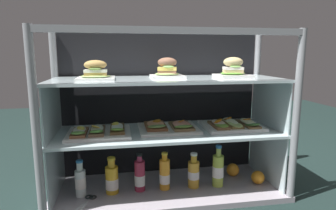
{
  "coord_description": "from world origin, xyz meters",
  "views": [
    {
      "loc": [
        -0.27,
        -1.58,
        0.81
      ],
      "look_at": [
        0.0,
        0.0,
        0.53
      ],
      "focal_mm": 30.74,
      "sensor_mm": 36.0,
      "label": 1
    }
  ],
  "objects_px": {
    "juice_bottle_tucked_behind": "(80,182)",
    "juice_bottle_front_right_end": "(218,170)",
    "open_sandwich_tray_right_of_center": "(168,127)",
    "kitchen_scissors": "(89,200)",
    "open_sandwich_tray_center": "(99,131)",
    "open_sandwich_tray_far_left": "(232,125)",
    "juice_bottle_front_fourth": "(194,173)",
    "plated_roll_sandwich_far_right": "(233,70)",
    "juice_bottle_near_post": "(140,176)",
    "orange_fruit_beside_bottles": "(258,177)",
    "plated_roll_sandwich_right_of_center": "(167,70)",
    "plated_roll_sandwich_center": "(96,73)",
    "juice_bottle_front_left_end": "(165,174)",
    "juice_bottle_back_right": "(112,179)",
    "orange_fruit_near_left_post": "(233,170)"
  },
  "relations": [
    {
      "from": "juice_bottle_tucked_behind",
      "to": "juice_bottle_front_right_end",
      "type": "relative_size",
      "value": 0.83
    },
    {
      "from": "open_sandwich_tray_right_of_center",
      "to": "kitchen_scissors",
      "type": "relative_size",
      "value": 1.7
    },
    {
      "from": "juice_bottle_tucked_behind",
      "to": "open_sandwich_tray_center",
      "type": "bearing_deg",
      "value": 8.09
    },
    {
      "from": "open_sandwich_tray_far_left",
      "to": "juice_bottle_front_fourth",
      "type": "distance_m",
      "value": 0.37
    },
    {
      "from": "plated_roll_sandwich_far_right",
      "to": "juice_bottle_near_post",
      "type": "distance_m",
      "value": 0.82
    },
    {
      "from": "juice_bottle_front_fourth",
      "to": "orange_fruit_beside_bottles",
      "type": "relative_size",
      "value": 2.64
    },
    {
      "from": "plated_roll_sandwich_right_of_center",
      "to": "juice_bottle_tucked_behind",
      "type": "bearing_deg",
      "value": -169.6
    },
    {
      "from": "plated_roll_sandwich_center",
      "to": "juice_bottle_front_left_end",
      "type": "distance_m",
      "value": 0.7
    },
    {
      "from": "open_sandwich_tray_far_left",
      "to": "juice_bottle_front_fourth",
      "type": "relative_size",
      "value": 1.63
    },
    {
      "from": "plated_roll_sandwich_center",
      "to": "plated_roll_sandwich_far_right",
      "type": "relative_size",
      "value": 1.02
    },
    {
      "from": "juice_bottle_back_right",
      "to": "juice_bottle_near_post",
      "type": "height_order",
      "value": "juice_bottle_near_post"
    },
    {
      "from": "orange_fruit_near_left_post",
      "to": "juice_bottle_front_fourth",
      "type": "bearing_deg",
      "value": -159.68
    },
    {
      "from": "plated_roll_sandwich_right_of_center",
      "to": "orange_fruit_near_left_post",
      "type": "bearing_deg",
      "value": 2.05
    },
    {
      "from": "plated_roll_sandwich_right_of_center",
      "to": "juice_bottle_near_post",
      "type": "height_order",
      "value": "plated_roll_sandwich_right_of_center"
    },
    {
      "from": "plated_roll_sandwich_center",
      "to": "juice_bottle_near_post",
      "type": "xyz_separation_m",
      "value": [
        0.22,
        0.01,
        -0.59
      ]
    },
    {
      "from": "plated_roll_sandwich_far_right",
      "to": "orange_fruit_beside_bottles",
      "type": "bearing_deg",
      "value": -19.78
    },
    {
      "from": "open_sandwich_tray_far_left",
      "to": "juice_bottle_front_fourth",
      "type": "bearing_deg",
      "value": -171.84
    },
    {
      "from": "juice_bottle_back_right",
      "to": "juice_bottle_near_post",
      "type": "xyz_separation_m",
      "value": [
        0.16,
        0.0,
        0.01
      ]
    },
    {
      "from": "open_sandwich_tray_far_left",
      "to": "juice_bottle_front_right_end",
      "type": "distance_m",
      "value": 0.28
    },
    {
      "from": "juice_bottle_tucked_behind",
      "to": "juice_bottle_back_right",
      "type": "distance_m",
      "value": 0.17
    },
    {
      "from": "open_sandwich_tray_right_of_center",
      "to": "juice_bottle_back_right",
      "type": "xyz_separation_m",
      "value": [
        -0.33,
        -0.04,
        -0.28
      ]
    },
    {
      "from": "juice_bottle_front_right_end",
      "to": "orange_fruit_near_left_post",
      "type": "distance_m",
      "value": 0.19
    },
    {
      "from": "plated_roll_sandwich_center",
      "to": "juice_bottle_tucked_behind",
      "type": "height_order",
      "value": "plated_roll_sandwich_center"
    },
    {
      "from": "open_sandwich_tray_center",
      "to": "juice_bottle_front_left_end",
      "type": "relative_size",
      "value": 1.54
    },
    {
      "from": "plated_roll_sandwich_center",
      "to": "open_sandwich_tray_far_left",
      "type": "bearing_deg",
      "value": 2.3
    },
    {
      "from": "open_sandwich_tray_center",
      "to": "kitchen_scissors",
      "type": "xyz_separation_m",
      "value": [
        -0.06,
        -0.07,
        -0.36
      ]
    },
    {
      "from": "plated_roll_sandwich_far_right",
      "to": "juice_bottle_front_right_end",
      "type": "height_order",
      "value": "plated_roll_sandwich_far_right"
    },
    {
      "from": "plated_roll_sandwich_center",
      "to": "open_sandwich_tray_center",
      "type": "relative_size",
      "value": 0.57
    },
    {
      "from": "juice_bottle_near_post",
      "to": "kitchen_scissors",
      "type": "relative_size",
      "value": 1.11
    },
    {
      "from": "plated_roll_sandwich_far_right",
      "to": "orange_fruit_beside_bottles",
      "type": "relative_size",
      "value": 2.39
    },
    {
      "from": "open_sandwich_tray_center",
      "to": "juice_bottle_front_right_end",
      "type": "distance_m",
      "value": 0.73
    },
    {
      "from": "juice_bottle_front_fourth",
      "to": "orange_fruit_near_left_post",
      "type": "distance_m",
      "value": 0.31
    },
    {
      "from": "orange_fruit_beside_bottles",
      "to": "open_sandwich_tray_far_left",
      "type": "bearing_deg",
      "value": 159.05
    },
    {
      "from": "plated_roll_sandwich_center",
      "to": "plated_roll_sandwich_right_of_center",
      "type": "relative_size",
      "value": 1.03
    },
    {
      "from": "plated_roll_sandwich_right_of_center",
      "to": "orange_fruit_beside_bottles",
      "type": "xyz_separation_m",
      "value": [
        0.54,
        -0.12,
        -0.65
      ]
    },
    {
      "from": "juice_bottle_back_right",
      "to": "juice_bottle_tucked_behind",
      "type": "bearing_deg",
      "value": -177.46
    },
    {
      "from": "plated_roll_sandwich_center",
      "to": "plated_roll_sandwich_right_of_center",
      "type": "bearing_deg",
      "value": 12.62
    },
    {
      "from": "plated_roll_sandwich_center",
      "to": "plated_roll_sandwich_far_right",
      "type": "distance_m",
      "value": 0.77
    },
    {
      "from": "plated_roll_sandwich_far_right",
      "to": "juice_bottle_front_fourth",
      "type": "relative_size",
      "value": 0.91
    },
    {
      "from": "juice_bottle_near_post",
      "to": "juice_bottle_front_right_end",
      "type": "relative_size",
      "value": 0.89
    },
    {
      "from": "open_sandwich_tray_far_left",
      "to": "orange_fruit_beside_bottles",
      "type": "xyz_separation_m",
      "value": [
        0.15,
        -0.06,
        -0.32
      ]
    },
    {
      "from": "plated_roll_sandwich_center",
      "to": "open_sandwich_tray_center",
      "type": "distance_m",
      "value": 0.32
    },
    {
      "from": "plated_roll_sandwich_center",
      "to": "kitchen_scissors",
      "type": "relative_size",
      "value": 0.97
    },
    {
      "from": "juice_bottle_tucked_behind",
      "to": "orange_fruit_beside_bottles",
      "type": "xyz_separation_m",
      "value": [
        1.04,
        -0.02,
        -0.04
      ]
    },
    {
      "from": "open_sandwich_tray_right_of_center",
      "to": "open_sandwich_tray_far_left",
      "type": "distance_m",
      "value": 0.39
    },
    {
      "from": "open_sandwich_tray_far_left",
      "to": "juice_bottle_front_fourth",
      "type": "height_order",
      "value": "open_sandwich_tray_far_left"
    },
    {
      "from": "open_sandwich_tray_right_of_center",
      "to": "juice_bottle_tucked_behind",
      "type": "bearing_deg",
      "value": -174.33
    },
    {
      "from": "plated_roll_sandwich_far_right",
      "to": "juice_bottle_tucked_behind",
      "type": "distance_m",
      "value": 1.07
    },
    {
      "from": "open_sandwich_tray_far_left",
      "to": "juice_bottle_tucked_behind",
      "type": "relative_size",
      "value": 1.64
    },
    {
      "from": "plated_roll_sandwich_right_of_center",
      "to": "orange_fruit_near_left_post",
      "type": "relative_size",
      "value": 2.3
    }
  ]
}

